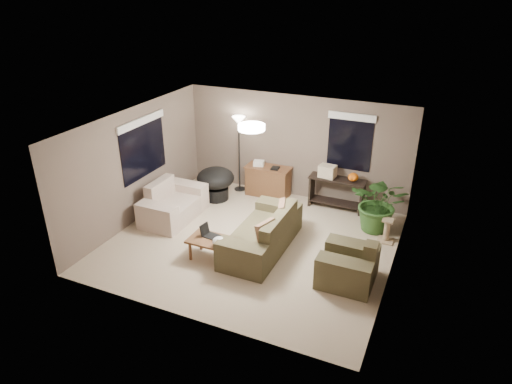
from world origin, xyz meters
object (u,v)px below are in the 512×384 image
at_px(loveseat, 173,205).
at_px(floor_lamp, 239,129).
at_px(coffee_table, 214,243).
at_px(papasan_chair, 216,181).
at_px(houseplant, 379,209).
at_px(main_sofa, 264,236).
at_px(armchair, 349,266).
at_px(desk, 268,181).
at_px(console_table, 337,191).
at_px(cat_scratching_post, 386,232).

xyz_separation_m(loveseat, floor_lamp, (0.72, 1.97, 1.30)).
relative_size(coffee_table, papasan_chair, 1.04).
bearing_deg(houseplant, loveseat, -163.36).
bearing_deg(coffee_table, main_sofa, 45.72).
height_order(main_sofa, coffee_table, main_sofa).
height_order(loveseat, papasan_chair, loveseat).
height_order(loveseat, armchair, same).
distance_m(main_sofa, houseplant, 2.56).
bearing_deg(desk, console_table, -0.18).
relative_size(loveseat, desk, 1.45).
xyz_separation_m(loveseat, cat_scratching_post, (4.56, 0.90, -0.08)).
bearing_deg(houseplant, console_table, 148.75).
distance_m(coffee_table, houseplant, 3.56).
height_order(console_table, floor_lamp, floor_lamp).
height_order(console_table, papasan_chair, papasan_chair).
relative_size(desk, console_table, 0.85).
xyz_separation_m(main_sofa, armchair, (1.79, -0.37, 0.00)).
bearing_deg(coffee_table, desk, 93.11).
distance_m(armchair, floor_lamp, 4.58).
bearing_deg(console_table, coffee_table, -117.00).
relative_size(main_sofa, console_table, 1.69).
bearing_deg(coffee_table, console_table, 63.00).
distance_m(console_table, cat_scratching_post, 1.71).
distance_m(papasan_chair, cat_scratching_post, 4.15).
bearing_deg(console_table, cat_scratching_post, -38.04).
height_order(console_table, cat_scratching_post, console_table).
distance_m(main_sofa, armchair, 1.82).
distance_m(loveseat, floor_lamp, 2.46).
height_order(loveseat, houseplant, houseplant).
relative_size(houseplant, cat_scratching_post, 2.56).
xyz_separation_m(armchair, coffee_table, (-2.49, -0.36, 0.06)).
bearing_deg(papasan_chair, houseplant, 0.67).
relative_size(console_table, papasan_chair, 1.35).
distance_m(console_table, houseplant, 1.26).
bearing_deg(coffee_table, papasan_chair, 117.86).
bearing_deg(armchair, papasan_chair, 151.93).
height_order(armchair, console_table, armchair).
distance_m(desk, houseplant, 2.88).
relative_size(armchair, desk, 0.91).
relative_size(console_table, cat_scratching_post, 2.60).
height_order(coffee_table, cat_scratching_post, cat_scratching_post).
bearing_deg(cat_scratching_post, papasan_chair, 175.28).
bearing_deg(houseplant, desk, 166.72).
bearing_deg(cat_scratching_post, main_sofa, -149.52).
bearing_deg(armchair, main_sofa, 168.28).
relative_size(main_sofa, papasan_chair, 2.29).
distance_m(loveseat, houseplant, 4.50).
xyz_separation_m(main_sofa, floor_lamp, (-1.66, 2.35, 1.30)).
xyz_separation_m(floor_lamp, cat_scratching_post, (3.84, -1.07, -1.38)).
distance_m(desk, console_table, 1.72).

